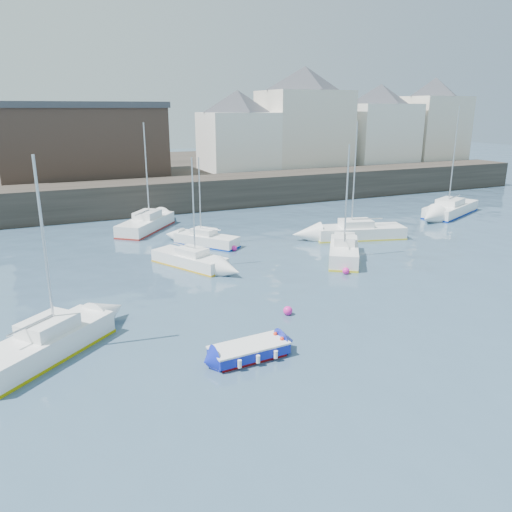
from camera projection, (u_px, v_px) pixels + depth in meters
name	position (u px, v px, depth m)	size (l,w,h in m)	color
water	(385.00, 375.00, 19.03)	(220.00, 220.00, 0.00)	#2D4760
quay_wall	(160.00, 195.00, 49.18)	(90.00, 5.00, 3.00)	#28231E
land_strip	(127.00, 175.00, 64.94)	(90.00, 32.00, 2.80)	#28231E
bldg_east_a	(304.00, 116.00, 61.10)	(13.36, 13.36, 11.80)	beige
bldg_east_b	(379.00, 123.00, 65.26)	(11.88, 11.88, 9.95)	white
bldg_east_c	(432.00, 119.00, 68.67)	(11.14, 11.14, 10.95)	beige
bldg_east_d	(238.00, 130.00, 57.52)	(11.14, 11.14, 8.95)	white
warehouse	(83.00, 139.00, 52.35)	(16.40, 10.40, 7.60)	#3D2D26
blue_dinghy	(249.00, 350.00, 20.25)	(3.30, 1.82, 0.61)	maroon
sailboat_a	(45.00, 344.00, 20.30)	(6.03, 5.60, 8.12)	white
sailboat_b	(190.00, 259.00, 32.06)	(4.05, 5.59, 6.96)	white
sailboat_c	(344.00, 251.00, 33.48)	(4.72, 5.79, 7.56)	white
sailboat_d	(359.00, 232.00, 38.89)	(7.29, 4.01, 8.87)	white
sailboat_f	(206.00, 239.00, 36.92)	(4.24, 4.91, 6.43)	white
sailboat_g	(451.00, 209.00, 47.62)	(8.20, 5.56, 9.96)	white
sailboat_h	(146.00, 224.00, 41.44)	(5.93, 6.60, 8.69)	white
buoy_near	(288.00, 315.00, 24.61)	(0.46, 0.46, 0.46)	#EE2199
buoy_mid	(346.00, 274.00, 30.64)	(0.43, 0.43, 0.43)	#EE2199
buoy_far	(234.00, 251.00, 35.65)	(0.40, 0.40, 0.40)	#EE2199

